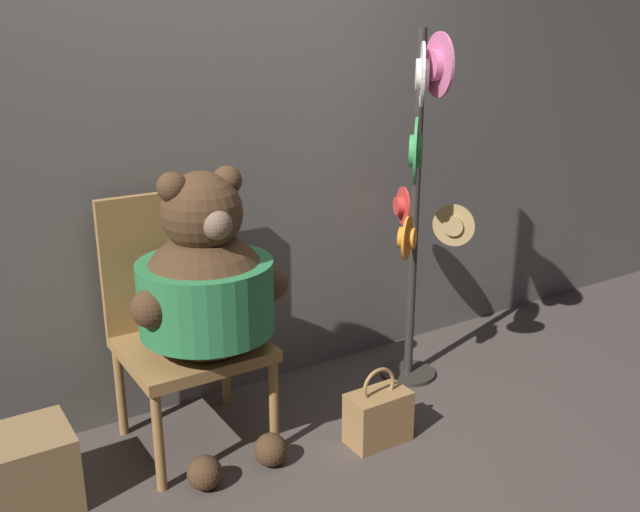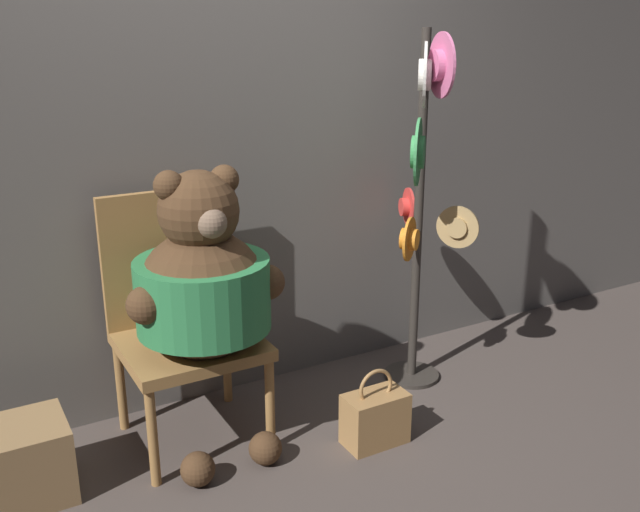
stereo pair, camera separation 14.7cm
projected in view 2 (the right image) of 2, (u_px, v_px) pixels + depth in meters
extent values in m
plane|color=#4C423D|center=(262.00, 453.00, 3.00)|extent=(14.00, 14.00, 0.00)
cube|color=#66605B|center=(193.00, 131.00, 3.13)|extent=(8.00, 0.10, 2.54)
cylinder|color=#9E703D|center=(153.00, 438.00, 2.73)|extent=(0.04, 0.04, 0.42)
cylinder|color=#9E703D|center=(270.00, 405.00, 2.97)|extent=(0.04, 0.04, 0.42)
cylinder|color=#9E703D|center=(121.00, 386.00, 3.12)|extent=(0.04, 0.04, 0.42)
cylinder|color=#9E703D|center=(227.00, 361.00, 3.36)|extent=(0.04, 0.04, 0.42)
cube|color=#9E703D|center=(190.00, 346.00, 2.97)|extent=(0.56, 0.53, 0.05)
cube|color=#9E703D|center=(167.00, 257.00, 3.08)|extent=(0.56, 0.04, 0.59)
sphere|color=#4C331E|center=(203.00, 294.00, 2.85)|extent=(0.53, 0.53, 0.53)
cylinder|color=#2D7F47|center=(203.00, 294.00, 2.85)|extent=(0.54, 0.54, 0.29)
sphere|color=#4C331E|center=(199.00, 211.00, 2.74)|extent=(0.32, 0.32, 0.32)
sphere|color=#4C331E|center=(169.00, 186.00, 2.65)|extent=(0.12, 0.12, 0.12)
sphere|color=#4C331E|center=(224.00, 179.00, 2.76)|extent=(0.12, 0.12, 0.12)
sphere|color=#7A604C|center=(212.00, 223.00, 2.63)|extent=(0.12, 0.12, 0.12)
sphere|color=#4C331E|center=(146.00, 305.00, 2.67)|extent=(0.15, 0.15, 0.15)
sphere|color=#4C331E|center=(267.00, 282.00, 2.90)|extent=(0.15, 0.15, 0.15)
sphere|color=#4C331E|center=(198.00, 469.00, 2.78)|extent=(0.14, 0.14, 0.14)
sphere|color=#4C331E|center=(265.00, 448.00, 2.91)|extent=(0.14, 0.14, 0.14)
cylinder|color=#332D28|center=(411.00, 375.00, 3.65)|extent=(0.28, 0.28, 0.02)
cylinder|color=#332D28|center=(418.00, 216.00, 3.38)|extent=(0.04, 0.04, 1.71)
cylinder|color=tan|center=(458.00, 227.00, 3.31)|extent=(0.12, 0.17, 0.20)
cylinder|color=tan|center=(458.00, 227.00, 3.31)|extent=(0.09, 0.11, 0.10)
cylinder|color=#D16693|center=(441.00, 65.00, 2.99)|extent=(0.09, 0.27, 0.27)
cylinder|color=#D16693|center=(441.00, 65.00, 2.99)|extent=(0.11, 0.15, 0.13)
cylinder|color=silver|center=(425.00, 75.00, 3.03)|extent=(0.18, 0.23, 0.28)
cylinder|color=silver|center=(425.00, 75.00, 3.03)|extent=(0.12, 0.14, 0.13)
cylinder|color=orange|center=(409.00, 239.00, 3.27)|extent=(0.17, 0.14, 0.21)
cylinder|color=orange|center=(409.00, 239.00, 3.27)|extent=(0.12, 0.12, 0.10)
cylinder|color=red|center=(409.00, 207.00, 3.54)|extent=(0.08, 0.18, 0.19)
cylinder|color=red|center=(409.00, 207.00, 3.54)|extent=(0.11, 0.11, 0.09)
cylinder|color=#3D9351|center=(418.00, 152.00, 3.10)|extent=(0.21, 0.23, 0.30)
cylinder|color=#3D9351|center=(418.00, 152.00, 3.10)|extent=(0.14, 0.14, 0.14)
cube|color=#A87A47|center=(375.00, 419.00, 3.04)|extent=(0.27, 0.16, 0.23)
torus|color=#A87A47|center=(376.00, 387.00, 3.00)|extent=(0.16, 0.02, 0.16)
cube|color=#937047|center=(28.00, 461.00, 2.69)|extent=(0.30, 0.30, 0.30)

